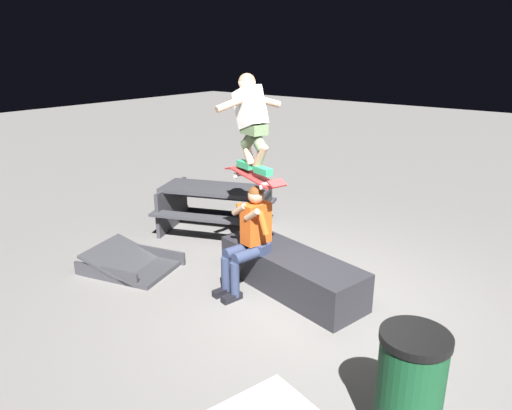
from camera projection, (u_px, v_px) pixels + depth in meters
ground_plane at (305, 299)px, 5.68m from camera, size 40.00×40.00×0.00m
ledge_box_main at (291, 272)px, 5.84m from camera, size 2.08×1.06×0.48m
person_sitting_on_ledge at (249, 234)px, 5.69m from camera, size 0.59×0.78×1.31m
skateboard at (254, 177)px, 5.68m from camera, size 1.03×0.49×0.13m
skater_airborne at (251, 118)px, 5.50m from camera, size 0.64×0.87×1.12m
kicker_ramp at (131, 265)px, 6.42m from camera, size 1.28×1.11×0.38m
picnic_table_back at (216, 202)px, 7.62m from camera, size 2.08×1.89×0.75m
trash_bin at (409, 391)px, 3.46m from camera, size 0.50×0.50×0.96m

